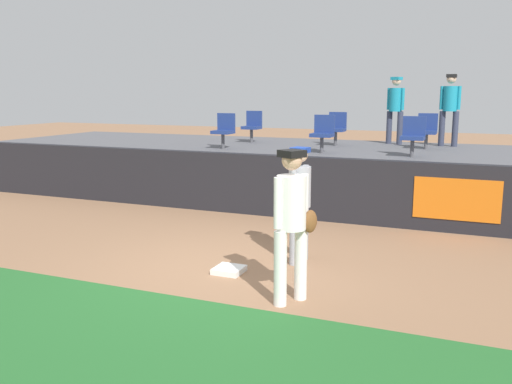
{
  "coord_description": "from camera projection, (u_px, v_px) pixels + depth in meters",
  "views": [
    {
      "loc": [
        3.47,
        -6.87,
        2.53
      ],
      "look_at": [
        0.23,
        0.9,
        1.0
      ],
      "focal_mm": 38.58,
      "sensor_mm": 36.0,
      "label": 1
    }
  ],
  "objects": [
    {
      "name": "seat_front_center",
      "position": [
        323.0,
        132.0,
        12.21
      ],
      "size": [
        0.46,
        0.44,
        0.84
      ],
      "color": "#4C4C51",
      "rests_on": "bleacher_platform"
    },
    {
      "name": "spectator_hooded",
      "position": [
        450.0,
        105.0,
        13.6
      ],
      "size": [
        0.5,
        0.34,
        1.77
      ],
      "rotation": [
        0.0,
        0.0,
        3.12
      ],
      "color": "#33384C",
      "rests_on": "bleacher_platform"
    },
    {
      "name": "seat_back_center",
      "position": [
        336.0,
        127.0,
        13.91
      ],
      "size": [
        0.45,
        0.44,
        0.84
      ],
      "color": "#4C4C51",
      "rests_on": "bleacher_platform"
    },
    {
      "name": "seat_back_right",
      "position": [
        427.0,
        129.0,
        13.07
      ],
      "size": [
        0.45,
        0.44,
        0.84
      ],
      "color": "#4C4C51",
      "rests_on": "bleacher_platform"
    },
    {
      "name": "field_wall",
      "position": [
        297.0,
        187.0,
        11.13
      ],
      "size": [
        18.0,
        0.26,
        1.27
      ],
      "color": "black",
      "rests_on": "ground_plane"
    },
    {
      "name": "first_base",
      "position": [
        229.0,
        270.0,
        7.82
      ],
      "size": [
        0.4,
        0.4,
        0.08
      ],
      "primitive_type": "cube",
      "color": "white",
      "rests_on": "ground_plane"
    },
    {
      "name": "player_runner_visitor",
      "position": [
        300.0,
        196.0,
        8.15
      ],
      "size": [
        0.37,
        0.48,
        1.74
      ],
      "rotation": [
        0.0,
        0.0,
        -1.71
      ],
      "color": "#9EA3AD",
      "rests_on": "ground_plane"
    },
    {
      "name": "bleacher_platform",
      "position": [
        329.0,
        172.0,
        13.48
      ],
      "size": [
        18.0,
        4.8,
        1.19
      ],
      "primitive_type": "cube",
      "color": "#59595E",
      "rests_on": "ground_plane"
    },
    {
      "name": "grass_foreground_strip",
      "position": [
        105.0,
        342.0,
        5.66
      ],
      "size": [
        18.0,
        2.8,
        0.01
      ],
      "primitive_type": "cube",
      "color": "#26662B",
      "rests_on": "ground_plane"
    },
    {
      "name": "player_fielder_home",
      "position": [
        292.0,
        216.0,
        6.54
      ],
      "size": [
        0.54,
        0.5,
        1.87
      ],
      "rotation": [
        0.0,
        0.0,
        -2.07
      ],
      "color": "white",
      "rests_on": "ground_plane"
    },
    {
      "name": "seat_back_left",
      "position": [
        253.0,
        125.0,
        14.78
      ],
      "size": [
        0.44,
        0.44,
        0.84
      ],
      "color": "#4C4C51",
      "rests_on": "bleacher_platform"
    },
    {
      "name": "ground_plane",
      "position": [
        218.0,
        269.0,
        8.0
      ],
      "size": [
        60.0,
        60.0,
        0.0
      ],
      "primitive_type": "plane",
      "color": "#936B4C"
    },
    {
      "name": "seat_front_right",
      "position": [
        413.0,
        134.0,
        11.48
      ],
      "size": [
        0.47,
        0.44,
        0.84
      ],
      "color": "#4C4C51",
      "rests_on": "bleacher_platform"
    },
    {
      "name": "spectator_capped",
      "position": [
        395.0,
        105.0,
        14.2
      ],
      "size": [
        0.46,
        0.42,
        1.72
      ],
      "rotation": [
        0.0,
        0.0,
        2.79
      ],
      "color": "#33384C",
      "rests_on": "bleacher_platform"
    },
    {
      "name": "seat_front_left",
      "position": [
        224.0,
        129.0,
        13.13
      ],
      "size": [
        0.45,
        0.44,
        0.84
      ],
      "color": "#4C4C51",
      "rests_on": "bleacher_platform"
    }
  ]
}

